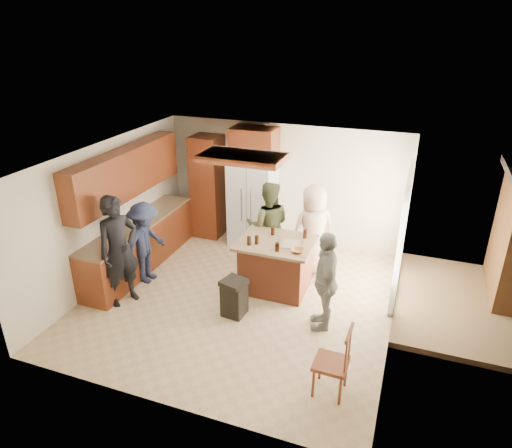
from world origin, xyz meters
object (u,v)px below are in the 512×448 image
(person_behind_left, at_px, (268,226))
(refrigerator, at_px, (253,203))
(person_behind_right, at_px, (313,230))
(spindle_chair, at_px, (333,364))
(person_counter, at_px, (145,243))
(person_side_right, at_px, (325,281))
(trash_bin, at_px, (234,297))
(person_front_left, at_px, (119,251))
(kitchen_island, at_px, (276,265))

(person_behind_left, bearing_deg, refrigerator, -71.45)
(person_behind_right, distance_m, spindle_chair, 3.11)
(person_counter, relative_size, refrigerator, 0.84)
(person_behind_left, height_order, person_side_right, person_behind_left)
(person_side_right, xyz_separation_m, person_counter, (-3.28, 0.24, -0.04))
(trash_bin, bearing_deg, person_behind_left, 90.17)
(person_counter, xyz_separation_m, refrigerator, (1.25, 2.11, 0.14))
(person_front_left, relative_size, refrigerator, 1.05)
(kitchen_island, bearing_deg, spindle_chair, -55.88)
(person_behind_right, bearing_deg, person_side_right, 73.45)
(person_side_right, relative_size, spindle_chair, 1.60)
(person_front_left, height_order, person_counter, person_front_left)
(person_counter, bearing_deg, spindle_chair, -110.32)
(person_behind_right, relative_size, spindle_chair, 1.72)
(person_counter, xyz_separation_m, kitchen_island, (2.26, 0.52, -0.28))
(person_side_right, bearing_deg, person_front_left, -96.41)
(person_side_right, relative_size, refrigerator, 0.89)
(spindle_chair, bearing_deg, person_front_left, 166.83)
(person_behind_right, bearing_deg, spindle_chair, 72.00)
(person_behind_right, bearing_deg, refrigerator, -64.09)
(person_front_left, bearing_deg, kitchen_island, -35.47)
(kitchen_island, xyz_separation_m, spindle_chair, (1.43, -2.10, -0.02))
(person_front_left, bearing_deg, refrigerator, 1.99)
(person_side_right, xyz_separation_m, kitchen_island, (-1.02, 0.75, -0.32))
(person_side_right, distance_m, trash_bin, 1.50)
(refrigerator, distance_m, spindle_chair, 4.45)
(trash_bin, bearing_deg, person_side_right, 8.39)
(person_front_left, xyz_separation_m, spindle_chair, (3.70, -0.87, -0.49))
(person_behind_left, xyz_separation_m, spindle_chair, (1.81, -2.83, -0.40))
(person_behind_left, bearing_deg, trash_bin, 72.71)
(person_side_right, bearing_deg, spindle_chair, 1.94)
(person_behind_right, height_order, trash_bin, person_behind_right)
(person_front_left, xyz_separation_m, refrigerator, (1.26, 2.83, -0.05))
(person_counter, bearing_deg, trash_bin, -100.31)
(trash_bin, bearing_deg, person_front_left, -171.69)
(person_front_left, distance_m, kitchen_island, 2.63)
(kitchen_island, height_order, spindle_chair, spindle_chair)
(spindle_chair, bearing_deg, person_behind_left, 122.61)
(person_front_left, relative_size, person_behind_left, 1.11)
(person_behind_right, bearing_deg, person_behind_left, -29.90)
(person_behind_right, height_order, person_counter, person_behind_right)
(person_behind_left, distance_m, person_behind_right, 0.84)
(person_counter, bearing_deg, person_behind_left, -53.44)
(person_behind_right, relative_size, person_side_right, 1.07)
(refrigerator, xyz_separation_m, trash_bin, (0.63, -2.55, -0.58))
(person_front_left, relative_size, trash_bin, 3.01)
(person_behind_right, distance_m, person_side_right, 1.68)
(refrigerator, relative_size, kitchen_island, 1.41)
(person_front_left, bearing_deg, person_counter, 25.03)
(kitchen_island, bearing_deg, person_counter, -167.09)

